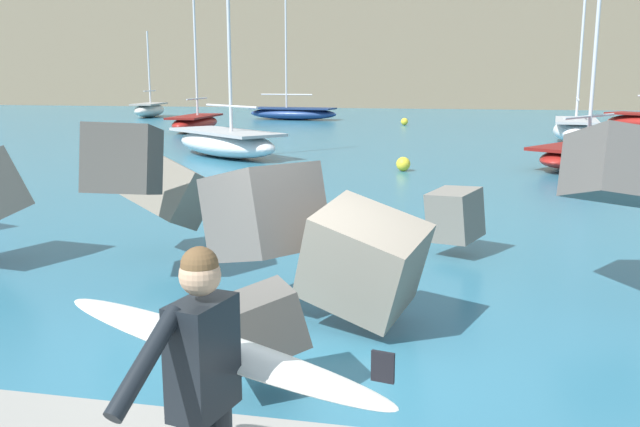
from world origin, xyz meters
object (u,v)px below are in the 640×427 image
at_px(boat_far_centre, 593,153).
at_px(mooring_buoy_inner, 404,122).
at_px(mooring_buoy_middle, 403,164).
at_px(surfer_with_board, 210,377).
at_px(boat_near_centre, 226,142).
at_px(boat_near_left, 293,113).
at_px(boat_far_right, 576,129).
at_px(boat_far_left, 195,122).
at_px(boat_near_right, 149,109).

distance_m(boat_far_centre, mooring_buoy_inner, 19.86).
bearing_deg(mooring_buoy_middle, surfer_with_board, -88.49).
distance_m(boat_near_centre, boat_far_centre, 12.65).
height_order(boat_near_left, boat_far_right, boat_far_right).
bearing_deg(boat_far_right, mooring_buoy_inner, 132.01).
height_order(boat_far_left, boat_far_centre, boat_far_left).
xyz_separation_m(boat_far_left, mooring_buoy_middle, (12.44, -13.87, -0.27)).
distance_m(boat_near_centre, boat_far_left, 12.65).
bearing_deg(boat_far_right, boat_far_centre, -95.16).
bearing_deg(boat_near_left, mooring_buoy_middle, -68.58).
xyz_separation_m(boat_near_left, boat_near_right, (-11.11, 0.92, 0.09)).
relative_size(surfer_with_board, mooring_buoy_inner, 4.82).
height_order(boat_near_right, mooring_buoy_inner, boat_near_right).
bearing_deg(boat_near_left, surfer_with_board, -76.51).
relative_size(boat_far_right, mooring_buoy_middle, 18.84).
bearing_deg(boat_near_centre, boat_far_right, 33.20).
bearing_deg(boat_near_centre, boat_far_left, 117.00).
height_order(boat_near_left, mooring_buoy_inner, boat_near_left).
bearing_deg(surfer_with_board, boat_far_right, 77.77).
xyz_separation_m(boat_near_left, boat_far_right, (16.48, -13.37, 0.10)).
relative_size(boat_far_left, boat_far_right, 0.91).
bearing_deg(boat_far_centre, mooring_buoy_inner, 112.68).
relative_size(surfer_with_board, boat_near_centre, 0.31).
bearing_deg(surfer_with_board, mooring_buoy_inner, 93.22).
height_order(surfer_with_board, mooring_buoy_middle, surfer_with_board).
distance_m(boat_near_right, mooring_buoy_inner, 19.75).
height_order(boat_far_left, boat_far_right, boat_far_right).
bearing_deg(mooring_buoy_middle, boat_near_right, 129.04).
xyz_separation_m(boat_near_left, boat_near_centre, (3.02, -22.17, 0.05)).
xyz_separation_m(surfer_with_board, boat_near_centre, (-7.16, 20.26, -0.74)).
relative_size(mooring_buoy_inner, mooring_buoy_middle, 1.00).
distance_m(boat_near_right, mooring_buoy_middle, 33.07).
distance_m(boat_far_right, mooring_buoy_middle, 13.26).
bearing_deg(boat_near_left, mooring_buoy_inner, -26.39).
relative_size(boat_near_left, mooring_buoy_middle, 18.54).
height_order(boat_far_left, mooring_buoy_inner, boat_far_left).
distance_m(boat_far_left, boat_far_right, 19.36).
xyz_separation_m(boat_near_right, boat_far_centre, (26.79, -23.21, -0.13)).
relative_size(boat_far_left, mooring_buoy_middle, 17.13).
bearing_deg(boat_near_right, mooring_buoy_inner, -14.35).
relative_size(boat_near_left, boat_near_right, 1.32).
height_order(surfer_with_board, boat_far_left, boat_far_left).
bearing_deg(boat_far_centre, boat_near_left, 125.10).
relative_size(boat_near_right, boat_far_centre, 0.87).
height_order(boat_near_left, boat_near_right, boat_near_left).
bearing_deg(boat_far_left, boat_far_right, -7.33).
bearing_deg(mooring_buoy_inner, boat_near_left, 153.61).
xyz_separation_m(boat_far_centre, mooring_buoy_middle, (-5.96, -2.47, -0.21)).
bearing_deg(mooring_buoy_middle, boat_near_left, 111.42).
bearing_deg(boat_far_left, boat_far_centre, -31.79).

